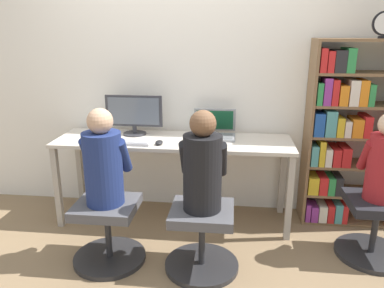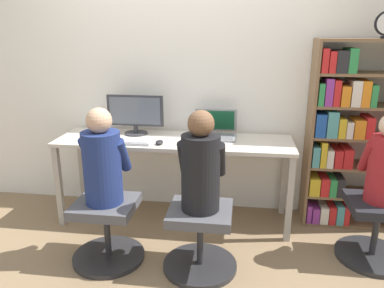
{
  "view_description": "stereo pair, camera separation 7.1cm",
  "coord_description": "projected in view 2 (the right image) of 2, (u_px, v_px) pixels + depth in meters",
  "views": [
    {
      "loc": [
        0.51,
        -2.82,
        1.68
      ],
      "look_at": [
        0.19,
        0.08,
        0.8
      ],
      "focal_mm": 35.0,
      "sensor_mm": 36.0,
      "label": 1
    },
    {
      "loc": [
        0.58,
        -2.81,
        1.68
      ],
      "look_at": [
        0.19,
        0.08,
        0.8
      ],
      "focal_mm": 35.0,
      "sensor_mm": 36.0,
      "label": 2
    }
  ],
  "objects": [
    {
      "name": "ground_plane",
      "position": [
        169.0,
        234.0,
        3.23
      ],
      "size": [
        14.0,
        14.0,
        0.0
      ],
      "primitive_type": "plane",
      "color": "#846B4C"
    },
    {
      "name": "wall_back",
      "position": [
        180.0,
        74.0,
        3.46
      ],
      "size": [
        10.0,
        0.05,
        2.6
      ],
      "color": "white",
      "rests_on": "ground_plane"
    },
    {
      "name": "desk",
      "position": [
        174.0,
        148.0,
        3.3
      ],
      "size": [
        2.06,
        0.57,
        0.77
      ],
      "color": "beige",
      "rests_on": "ground_plane"
    },
    {
      "name": "desktop_monitor",
      "position": [
        135.0,
        115.0,
        3.39
      ],
      "size": [
        0.52,
        0.21,
        0.36
      ],
      "color": "#333338",
      "rests_on": "desk"
    },
    {
      "name": "laptop",
      "position": [
        215.0,
        131.0,
        3.34
      ],
      "size": [
        0.38,
        0.33,
        0.24
      ],
      "color": "gray",
      "rests_on": "desk"
    },
    {
      "name": "keyboard",
      "position": [
        128.0,
        142.0,
        3.16
      ],
      "size": [
        0.4,
        0.14,
        0.03
      ],
      "color": "#B2B2B7",
      "rests_on": "desk"
    },
    {
      "name": "computer_mouse_by_keyboard",
      "position": [
        159.0,
        142.0,
        3.13
      ],
      "size": [
        0.06,
        0.1,
        0.03
      ],
      "color": "black",
      "rests_on": "desk"
    },
    {
      "name": "office_chair_left",
      "position": [
        107.0,
        229.0,
        2.81
      ],
      "size": [
        0.54,
        0.54,
        0.48
      ],
      "color": "#262628",
      "rests_on": "ground_plane"
    },
    {
      "name": "office_chair_right",
      "position": [
        200.0,
        237.0,
        2.7
      ],
      "size": [
        0.54,
        0.54,
        0.48
      ],
      "color": "#262628",
      "rests_on": "ground_plane"
    },
    {
      "name": "person_at_monitor",
      "position": [
        102.0,
        161.0,
        2.66
      ],
      "size": [
        0.34,
        0.32,
        0.7
      ],
      "color": "navy",
      "rests_on": "office_chair_left"
    },
    {
      "name": "person_at_laptop",
      "position": [
        201.0,
        166.0,
        2.55
      ],
      "size": [
        0.33,
        0.32,
        0.71
      ],
      "color": "black",
      "rests_on": "office_chair_right"
    },
    {
      "name": "bookshelf",
      "position": [
        343.0,
        136.0,
        3.21
      ],
      "size": [
        0.76,
        0.3,
        1.62
      ],
      "color": "brown",
      "rests_on": "ground_plane"
    },
    {
      "name": "office_chair_side",
      "position": [
        376.0,
        229.0,
        2.82
      ],
      "size": [
        0.54,
        0.54,
        0.48
      ],
      "color": "#262628",
      "rests_on": "ground_plane"
    }
  ]
}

